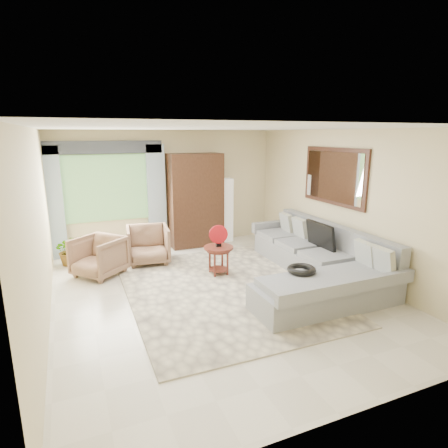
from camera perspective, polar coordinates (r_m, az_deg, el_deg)
name	(u,v)px	position (r m, az deg, el deg)	size (l,w,h in m)	color
ground	(218,293)	(6.19, -0.88, -10.42)	(6.00, 6.00, 0.00)	silver
area_rug	(222,289)	(6.30, -0.38, -9.85)	(3.00, 4.00, 0.02)	beige
sectional_sofa	(316,265)	(6.77, 13.90, -6.09)	(2.30, 3.46, 0.90)	gray
tv_screen	(320,235)	(7.01, 14.49, -1.71)	(0.06, 0.74, 0.48)	black
garden_hose	(302,270)	(5.74, 11.73, -6.82)	(0.43, 0.43, 0.09)	black
coffee_table	(219,260)	(6.84, -0.84, -5.50)	(0.53, 0.53, 0.53)	#4B1C14
red_disc	(218,234)	(6.70, -0.85, -1.59)	(0.34, 0.34, 0.03)	#AB1118
armchair_left	(99,256)	(7.15, -18.57, -4.72)	(0.77, 0.79, 0.72)	#856349
armchair_right	(148,245)	(7.59, -11.49, -3.10)	(0.80, 0.82, 0.75)	#855E48
potted_plant	(69,250)	(7.96, -22.53, -3.66)	(0.54, 0.47, 0.60)	#999999
armoire	(195,200)	(8.52, -4.38, 3.63)	(1.20, 0.55, 2.10)	#321C10
floor_lamp	(227,210)	(8.92, 0.41, 2.15)	(0.24, 0.24, 1.50)	silver
window	(106,188)	(8.32, -17.53, 5.24)	(1.80, 0.04, 1.40)	#669E59
curtain_left	(53,204)	(8.24, -24.61, 2.79)	(0.40, 0.08, 2.30)	#9EB7CC
curtain_right	(157,197)	(8.43, -10.23, 4.04)	(0.40, 0.08, 2.30)	#9EB7CC
valance	(103,147)	(8.18, -17.91, 11.07)	(2.40, 0.12, 0.26)	#1E232D
wall_mirror	(334,176)	(7.27, 16.40, 6.98)	(0.05, 1.70, 1.05)	black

